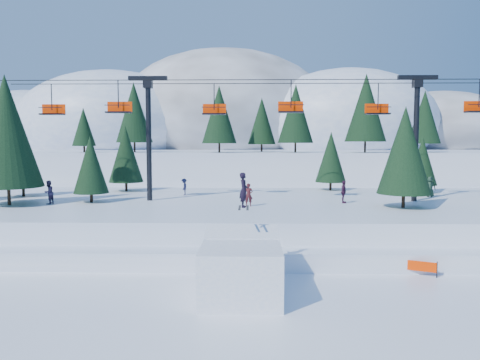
{
  "coord_description": "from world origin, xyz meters",
  "views": [
    {
      "loc": [
        -0.59,
        -20.74,
        7.38
      ],
      "look_at": [
        -1.17,
        6.0,
        5.2
      ],
      "focal_mm": 35.0,
      "sensor_mm": 36.0,
      "label": 1
    }
  ],
  "objects_px": {
    "jump_kicker": "(241,268)",
    "chairlift": "(274,118)",
    "banner_near": "(410,265)",
    "banner_far": "(423,263)"
  },
  "relations": [
    {
      "from": "banner_near",
      "to": "banner_far",
      "type": "bearing_deg",
      "value": 26.29
    },
    {
      "from": "chairlift",
      "to": "banner_near",
      "type": "bearing_deg",
      "value": -61.95
    },
    {
      "from": "chairlift",
      "to": "banner_far",
      "type": "bearing_deg",
      "value": -58.23
    },
    {
      "from": "jump_kicker",
      "to": "chairlift",
      "type": "xyz_separation_m",
      "value": [
        2.35,
        16.9,
        7.93
      ]
    },
    {
      "from": "jump_kicker",
      "to": "banner_far",
      "type": "height_order",
      "value": "jump_kicker"
    },
    {
      "from": "jump_kicker",
      "to": "banner_near",
      "type": "xyz_separation_m",
      "value": [
        9.32,
        3.82,
        -0.85
      ]
    },
    {
      "from": "jump_kicker",
      "to": "chairlift",
      "type": "height_order",
      "value": "chairlift"
    },
    {
      "from": "banner_near",
      "to": "jump_kicker",
      "type": "bearing_deg",
      "value": -157.72
    },
    {
      "from": "chairlift",
      "to": "banner_far",
      "type": "relative_size",
      "value": 16.39
    },
    {
      "from": "chairlift",
      "to": "banner_far",
      "type": "height_order",
      "value": "chairlift"
    }
  ]
}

